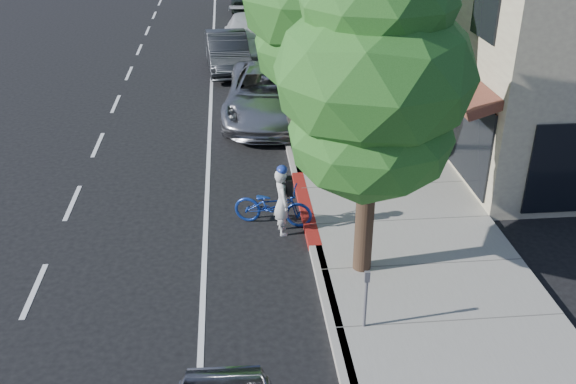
{
  "coord_description": "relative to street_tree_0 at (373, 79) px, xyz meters",
  "views": [
    {
      "loc": [
        -1.84,
        -13.69,
        8.14
      ],
      "look_at": [
        -0.6,
        -0.53,
        1.35
      ],
      "focal_mm": 40.0,
      "sensor_mm": 36.0,
      "label": 1
    }
  ],
  "objects": [
    {
      "name": "street_tree_0",
      "position": [
        0.0,
        0.0,
        0.0
      ],
      "size": [
        3.95,
        3.95,
        7.1
      ],
      "color": "black",
      "rests_on": "ground"
    },
    {
      "name": "bicycle",
      "position": [
        -1.8,
        2.38,
        -3.94
      ],
      "size": [
        2.11,
        1.26,
        1.05
      ],
      "primitive_type": "imported",
      "rotation": [
        0.0,
        0.0,
        1.27
      ],
      "color": "navy",
      "rests_on": "ground"
    },
    {
      "name": "ground",
      "position": [
        -0.9,
        2.0,
        -4.47
      ],
      "size": [
        120.0,
        120.0,
        0.0
      ],
      "primitive_type": "plane",
      "color": "black",
      "rests_on": "ground"
    },
    {
      "name": "cyclist",
      "position": [
        -1.6,
        1.94,
        -3.62
      ],
      "size": [
        0.47,
        0.66,
        1.69
      ],
      "primitive_type": "imported",
      "rotation": [
        0.0,
        0.0,
        1.69
      ],
      "color": "silver",
      "rests_on": "ground"
    },
    {
      "name": "dark_sedan",
      "position": [
        -2.8,
        16.11,
        -3.66
      ],
      "size": [
        2.09,
        5.02,
        1.62
      ],
      "primitive_type": "imported",
      "rotation": [
        0.0,
        0.0,
        0.08
      ],
      "color": "#222528",
      "rests_on": "ground"
    },
    {
      "name": "white_pickup",
      "position": [
        -1.71,
        18.01,
        -3.54
      ],
      "size": [
        2.96,
        6.54,
        1.86
      ],
      "primitive_type": "imported",
      "rotation": [
        0.0,
        0.0,
        -0.06
      ],
      "color": "silver",
      "rests_on": "ground"
    },
    {
      "name": "pedestrian",
      "position": [
        1.47,
        11.63,
        -3.55
      ],
      "size": [
        0.93,
        0.87,
        1.52
      ],
      "primitive_type": "imported",
      "rotation": [
        0.0,
        0.0,
        3.68
      ],
      "color": "black",
      "rests_on": "sidewalk"
    },
    {
      "name": "curb",
      "position": [
        -0.9,
        10.0,
        -4.39
      ],
      "size": [
        0.3,
        56.0,
        0.15
      ],
      "primitive_type": "cube",
      "color": "#9E998E",
      "rests_on": "ground"
    },
    {
      "name": "curb_red_segment",
      "position": [
        -0.9,
        3.0,
        -4.39
      ],
      "size": [
        0.32,
        4.0,
        0.15
      ],
      "primitive_type": "cube",
      "color": "maroon",
      "rests_on": "ground"
    },
    {
      "name": "silver_suv",
      "position": [
        -1.4,
        10.0,
        -3.58
      ],
      "size": [
        3.6,
        6.66,
        1.78
      ],
      "primitive_type": "imported",
      "rotation": [
        0.0,
        0.0,
        -0.11
      ],
      "color": "#A4A4A8",
      "rests_on": "ground"
    },
    {
      "name": "sidewalk",
      "position": [
        1.4,
        10.0,
        -4.39
      ],
      "size": [
        4.6,
        56.0,
        0.15
      ],
      "primitive_type": "cube",
      "color": "gray",
      "rests_on": "ground"
    }
  ]
}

